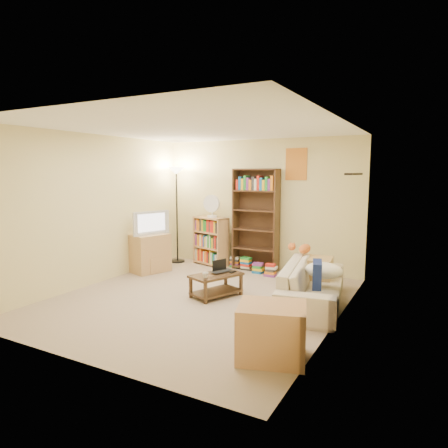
% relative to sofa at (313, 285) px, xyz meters
% --- Properties ---
extents(room, '(4.50, 4.54, 2.52)m').
position_rel_sofa_xyz_m(room, '(-1.55, -0.56, 1.33)').
color(room, tan).
rests_on(room, ground).
extents(sofa, '(2.24, 1.43, 0.58)m').
position_rel_sofa_xyz_m(sofa, '(0.00, 0.00, 0.00)').
color(sofa, beige).
rests_on(sofa, ground).
extents(navy_pillow, '(0.21, 0.40, 0.34)m').
position_rel_sofa_xyz_m(navy_pillow, '(0.17, -0.41, 0.26)').
color(navy_pillow, navy).
rests_on(navy_pillow, sofa).
extents(cream_blanket, '(0.53, 0.38, 0.23)m').
position_rel_sofa_xyz_m(cream_blanket, '(0.13, 0.07, 0.21)').
color(cream_blanket, white).
rests_on(cream_blanket, sofa).
extents(tabby_cat, '(0.46, 0.22, 0.16)m').
position_rel_sofa_xyz_m(tabby_cat, '(-0.38, 0.71, 0.37)').
color(tabby_cat, orange).
rests_on(tabby_cat, sofa).
extents(coffee_table, '(0.69, 0.88, 0.35)m').
position_rel_sofa_xyz_m(coffee_table, '(-1.39, -0.33, -0.08)').
color(coffee_table, '#412D19').
rests_on(coffee_table, ground).
extents(laptop, '(0.51, 0.46, 0.03)m').
position_rel_sofa_xyz_m(laptop, '(-1.32, -0.22, 0.07)').
color(laptop, black).
rests_on(laptop, coffee_table).
extents(laptop_screen, '(0.11, 0.24, 0.17)m').
position_rel_sofa_xyz_m(laptop_screen, '(-1.42, -0.18, 0.16)').
color(laptop_screen, white).
rests_on(laptop_screen, laptop).
extents(mug, '(0.16, 0.16, 0.08)m').
position_rel_sofa_xyz_m(mug, '(-1.42, -0.60, 0.10)').
color(mug, silver).
rests_on(mug, coffee_table).
extents(tv_remote, '(0.06, 0.14, 0.02)m').
position_rel_sofa_xyz_m(tv_remote, '(-1.22, -0.12, 0.06)').
color(tv_remote, black).
rests_on(tv_remote, coffee_table).
extents(tv_stand, '(0.67, 0.79, 0.72)m').
position_rel_sofa_xyz_m(tv_stand, '(-3.25, 0.41, 0.07)').
color(tv_stand, tan).
rests_on(tv_stand, ground).
extents(television, '(0.83, 0.57, 0.44)m').
position_rel_sofa_xyz_m(television, '(-3.25, 0.41, 0.65)').
color(television, black).
rests_on(television, tv_stand).
extents(tall_bookshelf, '(0.88, 0.30, 1.94)m').
position_rel_sofa_xyz_m(tall_bookshelf, '(-1.54, 1.48, 0.74)').
color(tall_bookshelf, '#49331C').
rests_on(tall_bookshelf, ground).
extents(short_bookshelf, '(0.82, 0.52, 0.98)m').
position_rel_sofa_xyz_m(short_bookshelf, '(-2.51, 1.43, 0.20)').
color(short_bookshelf, tan).
rests_on(short_bookshelf, ground).
extents(desk_fan, '(0.35, 0.20, 0.45)m').
position_rel_sofa_xyz_m(desk_fan, '(-2.46, 1.39, 0.92)').
color(desk_fan, white).
rests_on(desk_fan, short_bookshelf).
extents(floor_lamp, '(0.34, 0.34, 1.98)m').
position_rel_sofa_xyz_m(floor_lamp, '(-3.26, 1.33, 1.29)').
color(floor_lamp, black).
rests_on(floor_lamp, ground).
extents(side_table, '(0.53, 0.53, 0.55)m').
position_rel_sofa_xyz_m(side_table, '(-0.13, 0.63, -0.02)').
color(side_table, tan).
rests_on(side_table, ground).
extents(end_cabinet, '(0.80, 0.73, 0.56)m').
position_rel_sofa_xyz_m(end_cabinet, '(0.10, -1.84, -0.01)').
color(end_cabinet, tan).
rests_on(end_cabinet, ground).
extents(book_stacks, '(1.39, 0.59, 0.25)m').
position_rel_sofa_xyz_m(book_stacks, '(-1.66, 1.37, -0.18)').
color(book_stacks, red).
rests_on(book_stacks, ground).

